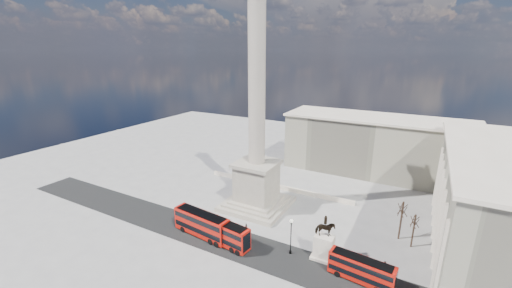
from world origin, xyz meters
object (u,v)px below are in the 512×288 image
at_px(nelsons_column, 257,153).
at_px(victorian_lamp, 291,234).
at_px(red_bus_b, 223,232).
at_px(red_bus_a, 202,224).
at_px(pedestrian_standing, 384,266).
at_px(pedestrian_walking, 335,257).
at_px(red_bus_c, 362,270).
at_px(equestrian_statue, 324,244).
at_px(pedestrian_crossing, 246,227).

bearing_deg(nelsons_column, victorian_lamp, -42.89).
height_order(nelsons_column, red_bus_b, nelsons_column).
xyz_separation_m(red_bus_a, red_bus_b, (5.06, -0.23, -0.19)).
bearing_deg(pedestrian_standing, pedestrian_walking, -22.26).
bearing_deg(red_bus_b, pedestrian_standing, 19.97).
relative_size(red_bus_a, red_bus_c, 1.21).
height_order(pedestrian_walking, pedestrian_standing, pedestrian_standing).
bearing_deg(pedestrian_standing, red_bus_c, 22.14).
bearing_deg(equestrian_statue, pedestrian_crossing, 176.04).
xyz_separation_m(red_bus_a, equestrian_statue, (22.66, 4.52, 0.31)).
height_order(nelsons_column, victorian_lamp, nelsons_column).
relative_size(red_bus_b, equestrian_statue, 1.37).
xyz_separation_m(victorian_lamp, pedestrian_walking, (7.51, 1.45, -3.07)).
distance_m(pedestrian_walking, pedestrian_crossing, 18.15).
distance_m(pedestrian_walking, pedestrian_standing, 7.85).
bearing_deg(victorian_lamp, pedestrian_walking, 10.96).
xyz_separation_m(equestrian_statue, pedestrian_walking, (2.01, -0.02, -1.98)).
distance_m(red_bus_c, pedestrian_standing, 5.17).
height_order(nelsons_column, equestrian_statue, nelsons_column).
bearing_deg(pedestrian_standing, nelsons_column, -51.83).
relative_size(red_bus_b, victorian_lamp, 1.69).
height_order(red_bus_b, pedestrian_crossing, red_bus_b).
bearing_deg(red_bus_c, equestrian_statue, 164.42).
height_order(red_bus_a, red_bus_b, red_bus_a).
relative_size(equestrian_statue, pedestrian_walking, 4.58).
distance_m(equestrian_statue, pedestrian_crossing, 16.28).
relative_size(nelsons_column, victorian_lamp, 7.38).
bearing_deg(victorian_lamp, pedestrian_crossing, 166.29).
height_order(pedestrian_standing, pedestrian_crossing, pedestrian_standing).
bearing_deg(nelsons_column, equestrian_statue, -30.41).
bearing_deg(pedestrian_walking, red_bus_c, -45.82).
xyz_separation_m(nelsons_column, red_bus_c, (26.09, -14.00, -10.79)).
bearing_deg(victorian_lamp, red_bus_c, -5.65).
bearing_deg(red_bus_c, pedestrian_crossing, 176.50).
xyz_separation_m(red_bus_b, red_bus_c, (24.43, 2.06, -0.25)).
bearing_deg(equestrian_statue, red_bus_a, -168.73).
height_order(red_bus_a, pedestrian_standing, red_bus_a).
height_order(red_bus_a, victorian_lamp, victorian_lamp).
bearing_deg(pedestrian_standing, red_bus_b, -20.26).
relative_size(red_bus_a, red_bus_b, 1.08).
distance_m(nelsons_column, pedestrian_crossing, 16.15).
relative_size(equestrian_statue, pedestrian_crossing, 5.26).
height_order(equestrian_statue, pedestrian_crossing, equestrian_statue).
bearing_deg(pedestrian_walking, nelsons_column, 135.14).
bearing_deg(red_bus_c, pedestrian_standing, 61.11).
height_order(nelsons_column, red_bus_a, nelsons_column).
relative_size(victorian_lamp, equestrian_statue, 0.81).
bearing_deg(pedestrian_standing, victorian_lamp, -22.18).
height_order(nelsons_column, pedestrian_crossing, nelsons_column).
bearing_deg(pedestrian_walking, red_bus_a, 173.51).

